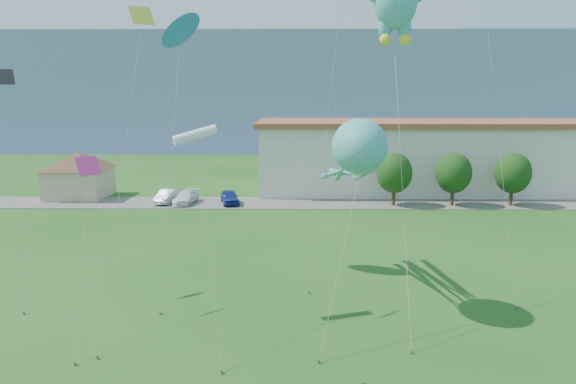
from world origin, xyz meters
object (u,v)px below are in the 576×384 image
Objects in this scene: warehouse at (512,155)px; octopus_kite at (356,159)px; pavilion at (78,170)px; parked_car_silver at (167,196)px; parked_car_white at (186,197)px; parked_car_blue at (230,197)px.

warehouse is 41.41m from octopus_kite.
warehouse is at bearing 6.84° from pavilion.
pavilion is 39.50m from octopus_kite.
octopus_kite is at bearing -123.70° from warehouse.
parked_car_silver is (10.44, -3.01, -2.27)m from pavilion.
warehouse is 13.84× the size of parked_car_white.
octopus_kite is (-22.88, -34.32, 3.67)m from warehouse.
parked_car_blue is 27.63m from octopus_kite.
parked_car_silver reaches higher than parked_car_blue.
pavilion reaches higher than parked_car_blue.
pavilion is at bearing 154.20° from parked_car_blue.
warehouse is 38.81m from parked_car_white.
octopus_kite reaches higher than parked_car_blue.
parked_car_silver is (-39.56, -9.01, -3.37)m from warehouse.
parked_car_blue is at bearing -11.70° from pavilion.
parked_car_silver is at bearing -167.17° from warehouse.
warehouse is at bearing 2.08° from parked_car_blue.
warehouse is at bearing 20.81° from parked_car_silver.
octopus_kite is at bearing -82.12° from parked_car_blue.
warehouse is 34.41m from parked_car_blue.
parked_car_white is 29.72m from octopus_kite.
pavilion is 2.28× the size of parked_car_blue.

